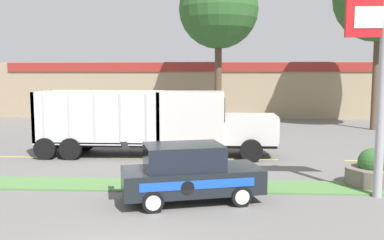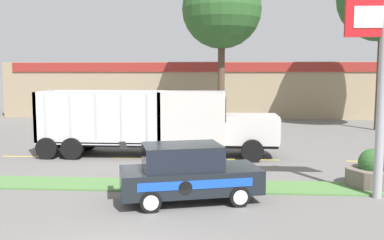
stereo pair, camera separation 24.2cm
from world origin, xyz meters
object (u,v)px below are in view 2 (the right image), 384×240
object	(u,v)px
rally_car	(188,173)
stone_planter	(373,173)
store_sign_post	(384,58)
dump_truck_lead	(178,123)

from	to	relation	value
rally_car	stone_planter	world-z (taller)	rally_car
rally_car	store_sign_post	world-z (taller)	store_sign_post
dump_truck_lead	stone_planter	bearing A→B (deg)	-34.20
dump_truck_lead	rally_car	xyz separation A→B (m)	(1.03, -7.22, -0.67)
rally_car	store_sign_post	xyz separation A→B (m)	(6.07, 0.79, 3.54)
dump_truck_lead	rally_car	bearing A→B (deg)	-81.84
rally_car	store_sign_post	size ratio (longest dim) A/B	0.72
store_sign_post	stone_planter	size ratio (longest dim) A/B	3.48
rally_car	stone_planter	xyz separation A→B (m)	(6.38, 2.18, -0.42)
store_sign_post	dump_truck_lead	bearing A→B (deg)	137.83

